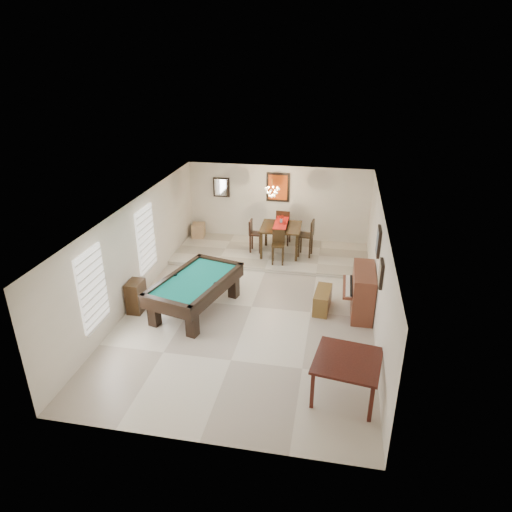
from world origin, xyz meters
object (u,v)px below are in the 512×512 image
(flower_vase, at_px, (281,219))
(pool_table, at_px, (196,295))
(dining_chair_north, at_px, (284,227))
(corner_bench, at_px, (198,230))
(apothecary_chest, at_px, (136,296))
(chandelier, at_px, (272,189))
(dining_chair_east, at_px, (306,238))
(dining_chair_west, at_px, (256,236))
(dining_table, at_px, (281,238))
(upright_piano, at_px, (357,291))
(dining_chair_south, at_px, (278,248))
(piano_bench, at_px, (322,300))
(square_table, at_px, (346,378))

(flower_vase, bearing_deg, pool_table, -114.04)
(dining_chair_north, bearing_deg, corner_bench, 2.58)
(apothecary_chest, height_order, chandelier, chandelier)
(flower_vase, relative_size, chandelier, 0.41)
(dining_chair_north, height_order, chandelier, chandelier)
(pool_table, bearing_deg, apothecary_chest, -153.57)
(flower_vase, relative_size, dining_chair_east, 0.22)
(dining_chair_north, distance_m, corner_bench, 2.97)
(dining_chair_west, bearing_deg, dining_chair_east, -90.15)
(chandelier, bearing_deg, dining_table, 6.41)
(upright_piano, bearing_deg, dining_chair_west, 135.78)
(apothecary_chest, relative_size, dining_chair_east, 0.69)
(dining_chair_south, bearing_deg, dining_chair_north, 86.66)
(apothecary_chest, bearing_deg, dining_table, 52.05)
(dining_chair_north, xyz_separation_m, dining_chair_west, (-0.77, -0.78, -0.08))
(dining_chair_west, relative_size, chandelier, 1.73)
(upright_piano, height_order, chandelier, chandelier)
(piano_bench, xyz_separation_m, dining_chair_west, (-2.26, 3.01, 0.38))
(piano_bench, relative_size, dining_chair_east, 0.81)
(dining_table, bearing_deg, corner_bench, 163.62)
(dining_table, distance_m, dining_chair_south, 0.77)
(dining_chair_east, xyz_separation_m, corner_bench, (-3.73, 0.91, -0.35))
(dining_chair_north, bearing_deg, chandelier, 75.18)
(apothecary_chest, xyz_separation_m, dining_table, (3.07, 3.94, 0.23))
(dining_chair_south, bearing_deg, pool_table, -124.47)
(corner_bench, bearing_deg, dining_chair_east, -13.65)
(apothecary_chest, bearing_deg, flower_vase, 52.05)
(square_table, relative_size, piano_bench, 1.27)
(pool_table, bearing_deg, dining_chair_south, 74.81)
(flower_vase, distance_m, dining_chair_south, 1.00)
(dining_chair_east, relative_size, chandelier, 1.93)
(dining_chair_north, xyz_separation_m, dining_chair_east, (0.78, -0.81, -0.02))
(pool_table, xyz_separation_m, upright_piano, (3.92, 0.63, 0.16))
(dining_chair_north, bearing_deg, square_table, 111.10)
(piano_bench, bearing_deg, dining_chair_west, 126.85)
(flower_vase, height_order, dining_chair_south, flower_vase)
(pool_table, relative_size, dining_chair_west, 2.45)
(pool_table, relative_size, dining_chair_east, 2.19)
(apothecary_chest, distance_m, corner_bench, 4.81)
(piano_bench, height_order, dining_chair_east, dining_chair_east)
(apothecary_chest, bearing_deg, square_table, -23.01)
(pool_table, bearing_deg, chandelier, 84.39)
(chandelier, bearing_deg, flower_vase, 6.41)
(upright_piano, distance_m, dining_chair_south, 3.19)
(chandelier, bearing_deg, dining_chair_east, -0.23)
(corner_bench, bearing_deg, square_table, -54.31)
(chandelier, bearing_deg, dining_chair_west, 176.60)
(square_table, distance_m, chandelier, 6.77)
(corner_bench, xyz_separation_m, chandelier, (2.66, -0.90, 1.85))
(dining_table, bearing_deg, chandelier, -173.59)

